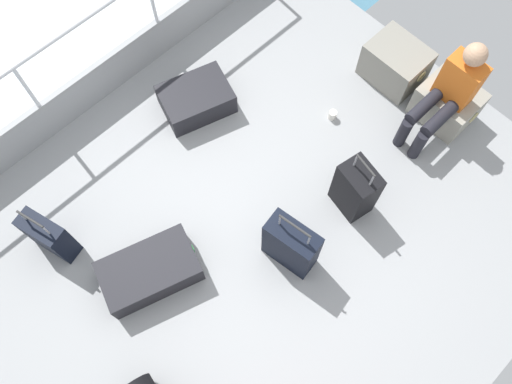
# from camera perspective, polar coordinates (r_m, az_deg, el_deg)

# --- Properties ---
(ground_plane) EXTENTS (4.40, 5.20, 0.06)m
(ground_plane) POSITION_cam_1_polar(r_m,az_deg,el_deg) (4.77, 0.58, -4.74)
(ground_plane) COLOR #939699
(gunwale_port) EXTENTS (0.06, 5.20, 0.45)m
(gunwale_port) POSITION_cam_1_polar(r_m,az_deg,el_deg) (5.45, -15.93, 12.07)
(gunwale_port) COLOR #939699
(gunwale_port) RESTS_ON ground_plane
(railing_port) EXTENTS (0.04, 4.20, 1.02)m
(railing_port) POSITION_cam_1_polar(r_m,az_deg,el_deg) (5.03, -17.59, 15.66)
(railing_port) COLOR silver
(railing_port) RESTS_ON ground_plane
(sea_wake) EXTENTS (12.00, 12.00, 0.01)m
(sea_wake) POSITION_cam_1_polar(r_m,az_deg,el_deg) (6.79, -22.13, 15.93)
(sea_wake) COLOR teal
(sea_wake) RESTS_ON ground_plane
(cargo_crate_0) EXTENTS (0.61, 0.45, 0.42)m
(cargo_crate_0) POSITION_cam_1_polar(r_m,az_deg,el_deg) (5.53, 14.89, 13.34)
(cargo_crate_0) COLOR gray
(cargo_crate_0) RESTS_ON ground_plane
(cargo_crate_1) EXTENTS (0.58, 0.46, 0.38)m
(cargo_crate_1) POSITION_cam_1_polar(r_m,az_deg,el_deg) (5.43, 20.04, 9.01)
(cargo_crate_1) COLOR gray
(cargo_crate_1) RESTS_ON ground_plane
(passenger_seated) EXTENTS (0.34, 0.66, 1.08)m
(passenger_seated) POSITION_cam_1_polar(r_m,az_deg,el_deg) (5.03, 20.19, 10.10)
(passenger_seated) COLOR orange
(passenger_seated) RESTS_ON ground_plane
(suitcase_0) EXTENTS (0.69, 0.91, 0.27)m
(suitcase_0) POSITION_cam_1_polar(r_m,az_deg,el_deg) (4.59, -11.45, -8.41)
(suitcase_0) COLOR black
(suitcase_0) RESTS_ON ground_plane
(suitcase_1) EXTENTS (0.44, 0.28, 0.68)m
(suitcase_1) POSITION_cam_1_polar(r_m,az_deg,el_deg) (4.80, -21.54, -4.45)
(suitcase_1) COLOR black
(suitcase_1) RESTS_ON ground_plane
(suitcase_2) EXTENTS (0.39, 0.31, 0.79)m
(suitcase_2) POSITION_cam_1_polar(r_m,az_deg,el_deg) (4.65, 10.74, 0.30)
(suitcase_2) COLOR black
(suitcase_2) RESTS_ON ground_plane
(suitcase_3) EXTENTS (0.48, 0.29, 0.79)m
(suitcase_3) POSITION_cam_1_polar(r_m,az_deg,el_deg) (4.40, 3.83, -5.78)
(suitcase_3) COLOR black
(suitcase_3) RESTS_ON ground_plane
(suitcase_5) EXTENTS (0.66, 0.78, 0.26)m
(suitcase_5) POSITION_cam_1_polar(r_m,az_deg,el_deg) (5.24, -6.49, 9.99)
(suitcase_5) COLOR black
(suitcase_5) RESTS_ON ground_plane
(paper_cup) EXTENTS (0.08, 0.08, 0.10)m
(paper_cup) POSITION_cam_1_polar(r_m,az_deg,el_deg) (5.26, 8.31, 8.28)
(paper_cup) COLOR white
(paper_cup) RESTS_ON ground_plane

